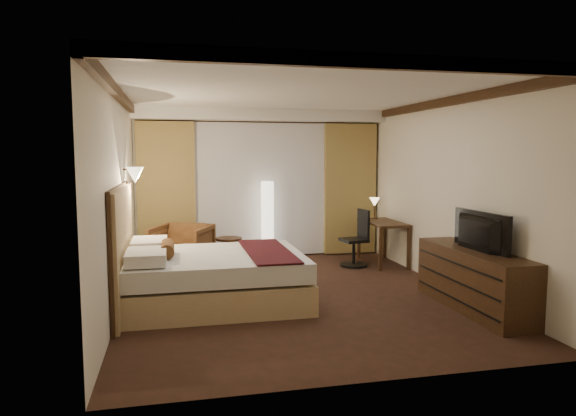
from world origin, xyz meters
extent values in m
cube|color=#301F12|center=(0.00, 0.00, 0.00)|extent=(4.50, 5.50, 0.01)
cube|color=white|center=(0.00, 0.00, 2.70)|extent=(4.50, 5.50, 0.01)
cube|color=white|center=(0.00, 2.75, 1.35)|extent=(4.50, 0.02, 2.70)
cube|color=white|center=(-2.25, 0.00, 1.35)|extent=(0.02, 5.50, 2.70)
cube|color=white|center=(2.25, 0.00, 1.35)|extent=(0.02, 5.50, 2.70)
cube|color=white|center=(0.00, 2.50, 2.60)|extent=(4.50, 0.50, 0.20)
cube|color=silver|center=(0.00, 2.67, 1.25)|extent=(2.48, 0.04, 2.45)
cube|color=#A58A4B|center=(-1.70, 2.61, 1.25)|extent=(1.00, 0.14, 2.45)
cube|color=#A58A4B|center=(1.70, 2.61, 1.25)|extent=(1.00, 0.14, 2.45)
imported|color=#522C18|center=(-1.47, 1.64, 0.43)|extent=(1.09, 1.07, 0.87)
imported|color=black|center=(1.97, -1.11, 1.06)|extent=(0.64, 1.08, 0.14)
camera|label=1|loc=(-1.57, -6.63, 1.91)|focal=32.00mm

